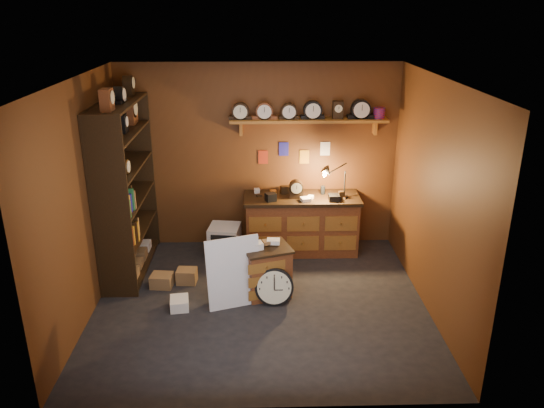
{
  "coord_description": "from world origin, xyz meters",
  "views": [
    {
      "loc": [
        -0.02,
        -5.65,
        3.45
      ],
      "look_at": [
        0.15,
        0.35,
        1.17
      ],
      "focal_mm": 35.0,
      "sensor_mm": 36.0,
      "label": 1
    }
  ],
  "objects_px": {
    "shelving_unit": "(122,182)",
    "low_cabinet": "(266,268)",
    "workbench": "(302,221)",
    "big_round_clock": "(274,287)"
  },
  "relations": [
    {
      "from": "workbench",
      "to": "low_cabinet",
      "type": "xyz_separation_m",
      "value": [
        -0.54,
        -1.24,
        -0.12
      ]
    },
    {
      "from": "shelving_unit",
      "to": "low_cabinet",
      "type": "height_order",
      "value": "shelving_unit"
    },
    {
      "from": "workbench",
      "to": "big_round_clock",
      "type": "height_order",
      "value": "workbench"
    },
    {
      "from": "shelving_unit",
      "to": "big_round_clock",
      "type": "bearing_deg",
      "value": -26.98
    },
    {
      "from": "big_round_clock",
      "to": "workbench",
      "type": "bearing_deg",
      "value": 73.31
    },
    {
      "from": "shelving_unit",
      "to": "low_cabinet",
      "type": "distance_m",
      "value": 2.2
    },
    {
      "from": "shelving_unit",
      "to": "workbench",
      "type": "distance_m",
      "value": 2.58
    },
    {
      "from": "big_round_clock",
      "to": "low_cabinet",
      "type": "bearing_deg",
      "value": 109.54
    },
    {
      "from": "shelving_unit",
      "to": "big_round_clock",
      "type": "xyz_separation_m",
      "value": [
        1.96,
        -1.0,
        -1.02
      ]
    },
    {
      "from": "shelving_unit",
      "to": "workbench",
      "type": "xyz_separation_m",
      "value": [
        2.4,
        0.49,
        -0.78
      ]
    }
  ]
}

